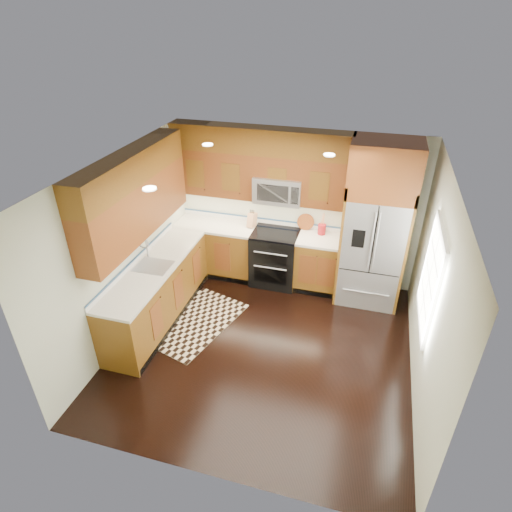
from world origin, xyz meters
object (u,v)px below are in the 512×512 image
(range, at_px, (275,258))
(knife_block, at_px, (252,220))
(rug, at_px, (196,322))
(utensil_crock, at_px, (322,227))
(refrigerator, at_px, (376,226))

(range, bearing_deg, knife_block, 163.42)
(rug, distance_m, utensil_crock, 2.51)
(refrigerator, relative_size, utensil_crock, 7.11)
(refrigerator, height_order, knife_block, refrigerator)
(range, relative_size, rug, 0.61)
(refrigerator, bearing_deg, knife_block, 175.15)
(refrigerator, bearing_deg, utensil_crock, 165.15)
(range, height_order, utensil_crock, utensil_crock)
(utensil_crock, bearing_deg, knife_block, -177.59)
(range, height_order, refrigerator, refrigerator)
(range, distance_m, refrigerator, 1.76)
(knife_block, relative_size, utensil_crock, 0.84)
(knife_block, distance_m, utensil_crock, 1.17)
(rug, height_order, utensil_crock, utensil_crock)
(refrigerator, height_order, utensil_crock, refrigerator)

